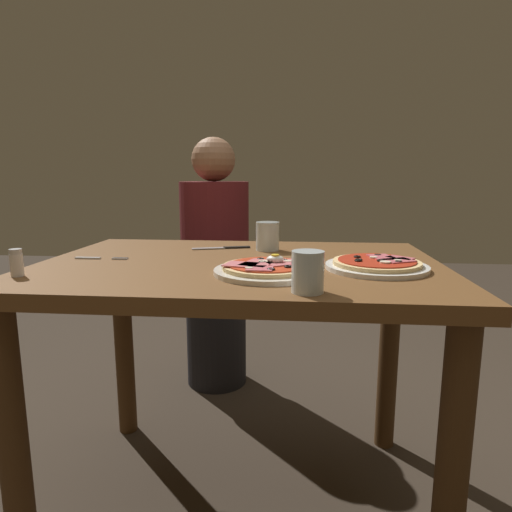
{
  "coord_description": "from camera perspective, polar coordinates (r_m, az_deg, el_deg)",
  "views": [
    {
      "loc": [
        0.16,
        -1.21,
        1.0
      ],
      "look_at": [
        0.05,
        -0.08,
        0.8
      ],
      "focal_mm": 30.6,
      "sensor_mm": 36.0,
      "label": 1
    }
  ],
  "objects": [
    {
      "name": "salt_shaker",
      "position": [
        1.2,
        -28.82,
        -0.79
      ],
      "size": [
        0.03,
        0.03,
        0.07
      ],
      "color": "white",
      "rests_on": "dining_table"
    },
    {
      "name": "pizza_across_left",
      "position": [
        1.18,
        15.52,
        -1.11
      ],
      "size": [
        0.26,
        0.26,
        0.03
      ],
      "color": "white",
      "rests_on": "dining_table"
    },
    {
      "name": "fork",
      "position": [
        1.36,
        -20.04,
        -0.27
      ],
      "size": [
        0.16,
        0.02,
        0.0
      ],
      "color": "silver",
      "rests_on": "dining_table"
    },
    {
      "name": "water_glass_near",
      "position": [
        0.91,
        6.77,
        -2.42
      ],
      "size": [
        0.07,
        0.07,
        0.09
      ],
      "color": "silver",
      "rests_on": "dining_table"
    },
    {
      "name": "diner_person",
      "position": [
        2.09,
        -5.33,
        -1.94
      ],
      "size": [
        0.32,
        0.32,
        1.18
      ],
      "rotation": [
        0.0,
        0.0,
        3.14
      ],
      "color": "black",
      "rests_on": "ground"
    },
    {
      "name": "water_glass_far",
      "position": [
        1.43,
        1.52,
        2.38
      ],
      "size": [
        0.08,
        0.08,
        0.09
      ],
      "color": "silver",
      "rests_on": "dining_table"
    },
    {
      "name": "ground_plane",
      "position": [
        1.58,
        -1.89,
        -29.01
      ],
      "size": [
        8.0,
        8.0,
        0.0
      ],
      "primitive_type": "plane",
      "color": "#382D23"
    },
    {
      "name": "knife",
      "position": [
        1.47,
        -4.02,
        1.09
      ],
      "size": [
        0.19,
        0.08,
        0.01
      ],
      "color": "silver",
      "rests_on": "dining_table"
    },
    {
      "name": "pizza_foreground",
      "position": [
        1.08,
        1.48,
        -1.69
      ],
      "size": [
        0.27,
        0.27,
        0.05
      ],
      "color": "silver",
      "rests_on": "dining_table"
    },
    {
      "name": "dining_table",
      "position": [
        1.28,
        -2.06,
        -6.37
      ],
      "size": [
        1.13,
        0.79,
        0.77
      ],
      "color": "brown",
      "rests_on": "ground"
    }
  ]
}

